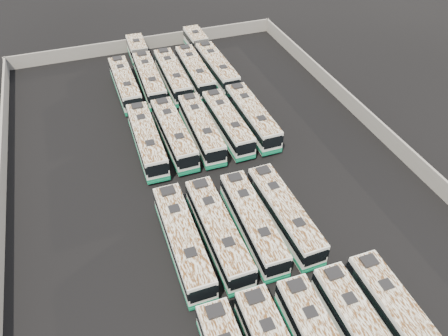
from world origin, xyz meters
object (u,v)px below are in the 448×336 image
bus_midfront_far_left (183,241)px  bus_back_far_right (209,58)px  bus_front_far_right (402,323)px  bus_back_far_left (125,84)px  bus_midfront_center (253,222)px  bus_midback_right (227,123)px  bus_midback_left (174,134)px  bus_midback_far_right (252,117)px  bus_midback_center (201,128)px  bus_back_center (173,76)px  bus_back_left (145,69)px  bus_midfront_right (284,214)px  bus_midfront_left (218,231)px  bus_midback_far_left (147,140)px  bus_back_right (195,72)px

bus_midfront_far_left → bus_back_far_right: size_ratio=0.65×
bus_front_far_right → bus_back_far_left: bearing=107.6°
bus_midfront_center → bus_midback_right: 16.90m
bus_midback_left → bus_midback_far_right: 10.38m
bus_midback_center → bus_back_center: bus_back_center is taller
bus_midback_center → bus_back_left: 17.76m
bus_midfront_center → bus_back_center: (-0.00, 30.39, 0.08)m
bus_midfront_right → bus_back_center: 30.62m
bus_midfront_far_left → bus_midfront_left: size_ratio=1.01×
bus_midback_far_right → bus_midfront_left: bearing=-122.4°
bus_midfront_right → bus_midback_right: (0.08, 16.59, -0.00)m
bus_midback_far_left → bus_midback_far_right: bearing=2.1°
bus_back_left → bus_midback_far_left: bearing=-100.0°
bus_front_far_right → bus_midfront_center: 15.42m
bus_midfront_left → bus_back_center: bearing=82.7°
bus_midfront_center → bus_back_left: (-3.32, 33.93, 0.05)m
bus_back_right → bus_front_far_right: bearing=-84.8°
bus_midfront_right → bus_back_far_right: size_ratio=0.63×
bus_back_far_left → bus_back_left: bus_back_left is taller
bus_back_right → bus_midfront_left: bearing=-102.2°
bus_midback_center → bus_midback_right: size_ratio=1.02×
bus_midback_far_left → bus_midback_left: 3.39m
bus_midfront_left → bus_midfront_center: size_ratio=1.03×
bus_midfront_far_left → bus_midback_far_right: (13.89, 16.69, -0.01)m
bus_back_far_left → bus_midfront_far_left: bearing=-90.4°
bus_midfront_center → bus_midfront_far_left: bearing=-179.3°
bus_midfront_center → bus_midfront_left: bearing=-179.2°
bus_midfront_right → bus_midback_left: bus_midback_left is taller
bus_midback_far_right → bus_back_far_left: (-13.86, 13.82, -0.04)m
bus_front_far_right → bus_midback_right: (-3.48, 30.31, -0.01)m
bus_midfront_left → bus_midback_far_right: (10.45, 16.70, 0.01)m
bus_back_left → bus_back_far_right: bearing=1.6°
bus_midback_left → bus_back_far_left: bus_midback_left is taller
bus_midfront_left → bus_midback_far_left: bearing=100.8°
bus_front_far_right → bus_back_right: bus_back_right is taller
bus_midfront_center → bus_midback_center: 16.47m
bus_midfront_far_left → bus_midfront_right: (10.36, -0.06, -0.06)m
bus_midback_right → bus_back_right: size_ratio=0.97×
bus_midfront_left → bus_midback_right: bus_midfront_left is taller
bus_midfront_far_left → bus_midfront_right: bus_midfront_far_left is taller
bus_back_left → bus_back_right: (6.77, -3.37, 0.01)m
bus_midfront_far_left → bus_midback_left: 16.93m
bus_midfront_far_left → bus_midback_center: 17.86m
bus_midback_left → bus_back_left: bus_back_left is taller
bus_midfront_right → bus_midback_far_left: bus_midback_far_left is taller
bus_midfront_right → bus_midfront_far_left: bearing=178.2°
bus_midback_left → bus_front_far_right: bearing=-71.8°
bus_midfront_left → bus_midfront_right: bus_midfront_left is taller
bus_midback_far_right → bus_back_right: bearing=103.6°
bus_back_right → bus_back_left: bearing=154.2°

